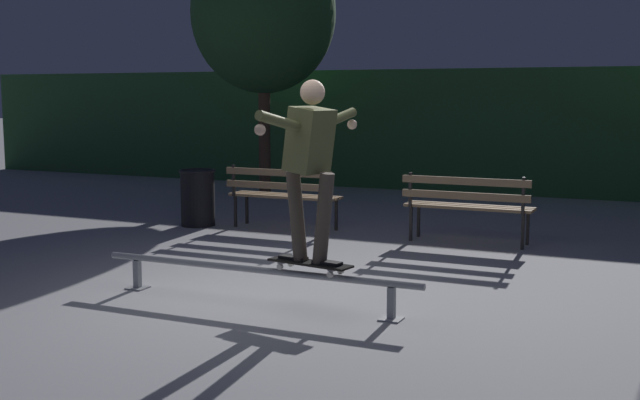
# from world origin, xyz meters

# --- Properties ---
(ground_plane) EXTENTS (90.00, 90.00, 0.00)m
(ground_plane) POSITION_xyz_m (0.00, 0.00, 0.00)
(ground_plane) COLOR #99999E
(hedge_backdrop) EXTENTS (24.00, 1.20, 2.33)m
(hedge_backdrop) POSITION_xyz_m (0.00, 9.13, 1.17)
(hedge_backdrop) COLOR #2D5B33
(hedge_backdrop) RESTS_ON ground
(grind_rail) EXTENTS (3.15, 0.18, 0.33)m
(grind_rail) POSITION_xyz_m (0.00, -0.15, 0.26)
(grind_rail) COLOR gray
(grind_rail) RESTS_ON ground
(skateboard) EXTENTS (0.80, 0.34, 0.09)m
(skateboard) POSITION_xyz_m (0.55, -0.15, 0.41)
(skateboard) COLOR black
(skateboard) RESTS_ON grind_rail
(skateboarder) EXTENTS (0.63, 1.39, 1.56)m
(skateboarder) POSITION_xyz_m (0.55, -0.15, 1.34)
(skateboarder) COLOR black
(skateboarder) RESTS_ON skateboard
(park_bench_leftmost) EXTENTS (1.60, 0.42, 0.88)m
(park_bench_leftmost) POSITION_xyz_m (-1.59, 3.45, 0.54)
(park_bench_leftmost) COLOR #282623
(park_bench_leftmost) RESTS_ON ground
(park_bench_left_center) EXTENTS (1.60, 0.42, 0.88)m
(park_bench_left_center) POSITION_xyz_m (1.00, 3.45, 0.54)
(park_bench_left_center) COLOR #282623
(park_bench_left_center) RESTS_ON ground
(tree_far_left) EXTENTS (2.66, 2.66, 4.80)m
(tree_far_left) POSITION_xyz_m (-3.77, 6.95, 3.32)
(tree_far_left) COLOR #4C3828
(tree_far_left) RESTS_ON ground
(trash_can) EXTENTS (0.52, 0.52, 0.80)m
(trash_can) POSITION_xyz_m (-2.83, 3.24, 0.41)
(trash_can) COLOR black
(trash_can) RESTS_ON ground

